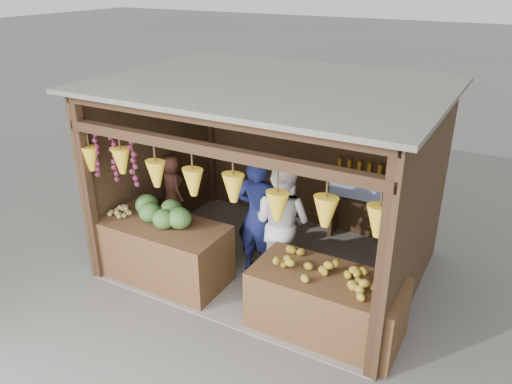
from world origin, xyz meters
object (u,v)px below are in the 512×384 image
counter_right (326,304)px  vendor_seated (172,187)px  woman_standing (282,222)px  counter_left (164,251)px  man_standing (258,217)px

counter_right → vendor_seated: (-3.05, 1.08, 0.43)m
woman_standing → vendor_seated: woman_standing is taller
counter_right → vendor_seated: bearing=160.4°
counter_left → man_standing: (1.04, 0.76, 0.45)m
man_standing → vendor_seated: size_ratio=1.71×
woman_standing → vendor_seated: bearing=-1.4°
man_standing → counter_right: bearing=148.5°
man_standing → woman_standing: woman_standing is taller
counter_left → counter_right: counter_left is taller
counter_left → counter_right: (2.35, 0.03, -0.04)m
counter_left → counter_right: size_ratio=1.00×
vendor_seated → counter_left: bearing=150.1°
counter_right → woman_standing: 1.30m
man_standing → woman_standing: bearing=178.8°
counter_left → woman_standing: (1.40, 0.76, 0.46)m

